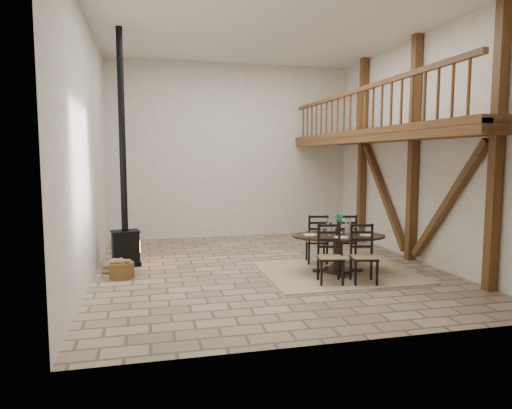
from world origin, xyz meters
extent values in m
plane|color=tan|center=(0.00, 0.00, 0.00)|extent=(8.00, 8.00, 0.00)
cube|color=white|center=(0.00, 4.00, 2.50)|extent=(7.00, 0.02, 5.00)
cube|color=white|center=(0.00, -4.00, 2.50)|extent=(7.00, 0.02, 5.00)
cube|color=white|center=(-3.50, 0.00, 2.50)|extent=(0.02, 8.00, 5.00)
cube|color=white|center=(3.50, 0.00, 2.50)|extent=(0.02, 8.00, 5.00)
cube|color=white|center=(0.00, 0.00, 5.00)|extent=(7.00, 8.00, 0.02)
cube|color=brown|center=(3.38, -2.50, 2.50)|extent=(0.18, 0.18, 5.00)
cube|color=brown|center=(3.38, 0.00, 2.50)|extent=(0.18, 0.18, 5.00)
cube|color=brown|center=(3.38, 2.50, 2.50)|extent=(0.18, 0.18, 5.00)
cube|color=brown|center=(3.38, -1.25, 1.40)|extent=(0.14, 2.16, 2.54)
cube|color=brown|center=(3.38, 1.25, 1.40)|extent=(0.14, 2.16, 2.54)
cube|color=brown|center=(3.38, 0.00, 2.80)|extent=(0.20, 7.80, 0.20)
cube|color=brown|center=(2.70, 0.00, 2.85)|extent=(1.60, 7.80, 0.12)
cube|color=brown|center=(2.00, 0.00, 2.75)|extent=(0.18, 7.80, 0.22)
cube|color=brown|center=(2.00, 0.00, 3.75)|extent=(0.09, 7.60, 0.09)
cube|color=brown|center=(2.00, 0.00, 3.33)|extent=(0.06, 7.60, 0.86)
cube|color=tan|center=(1.30, -0.72, 0.01)|extent=(3.00, 2.50, 0.02)
ellipsoid|color=black|center=(1.30, -0.72, 0.75)|extent=(2.07, 1.50, 0.04)
cylinder|color=black|center=(1.30, -0.72, 0.37)|extent=(0.19, 0.19, 0.69)
cylinder|color=black|center=(1.30, -0.72, 0.05)|extent=(0.58, 0.58, 0.06)
cube|color=#A7854D|center=(0.82, -1.46, 0.49)|extent=(0.53, 0.52, 0.04)
cube|color=black|center=(0.82, -1.46, 0.24)|extent=(0.51, 0.51, 0.47)
cube|color=black|center=(0.87, -1.27, 0.78)|extent=(0.39, 0.12, 0.62)
cube|color=#A7854D|center=(1.43, -1.59, 0.49)|extent=(0.53, 0.52, 0.04)
cube|color=black|center=(1.43, -1.59, 0.24)|extent=(0.51, 0.51, 0.47)
cube|color=black|center=(1.47, -1.40, 0.78)|extent=(0.39, 0.12, 0.62)
cube|color=#A7854D|center=(1.17, 0.15, 0.49)|extent=(0.53, 0.52, 0.04)
cube|color=black|center=(1.17, 0.15, 0.24)|extent=(0.51, 0.51, 0.47)
cube|color=black|center=(1.13, -0.04, 0.78)|extent=(0.39, 0.12, 0.62)
cube|color=#A7854D|center=(1.78, 0.02, 0.49)|extent=(0.53, 0.52, 0.04)
cube|color=black|center=(1.78, 0.02, 0.24)|extent=(0.51, 0.51, 0.47)
cube|color=black|center=(1.73, -0.17, 0.78)|extent=(0.39, 0.12, 0.62)
cube|color=white|center=(1.30, -0.72, 0.78)|extent=(1.56, 1.01, 0.01)
cube|color=white|center=(1.30, -0.72, 0.86)|extent=(0.97, 0.50, 0.18)
cylinder|color=white|center=(1.12, -0.68, 0.94)|extent=(0.12, 0.12, 0.34)
cylinder|color=white|center=(1.48, -0.76, 0.94)|extent=(0.12, 0.12, 0.34)
cylinder|color=silver|center=(1.12, -0.68, 0.85)|extent=(0.06, 0.06, 0.16)
cylinder|color=silver|center=(1.48, -0.76, 0.85)|extent=(0.06, 0.06, 0.16)
imported|color=#4C723F|center=(1.31, -0.67, 0.99)|extent=(0.26, 0.20, 0.43)
cube|color=black|center=(-2.91, 0.90, 0.05)|extent=(0.66, 0.55, 0.09)
cube|color=black|center=(-2.91, 0.90, 0.41)|extent=(0.61, 0.49, 0.64)
cube|color=#FF590C|center=(-2.64, 0.95, 0.41)|extent=(0.06, 0.25, 0.25)
cube|color=black|center=(-2.91, 0.90, 0.75)|extent=(0.65, 0.54, 0.04)
cylinder|color=black|center=(-2.91, 0.90, 2.88)|extent=(0.14, 0.14, 4.24)
cylinder|color=brown|center=(-2.94, -0.16, 0.15)|extent=(0.47, 0.47, 0.31)
cube|color=#9B8557|center=(-2.94, -0.16, 0.34)|extent=(0.25, 0.25, 0.09)
cube|color=#9B8557|center=(-3.13, 0.32, 0.11)|extent=(0.42, 0.43, 0.22)
camera|label=1|loc=(-2.42, -9.15, 2.34)|focal=32.00mm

